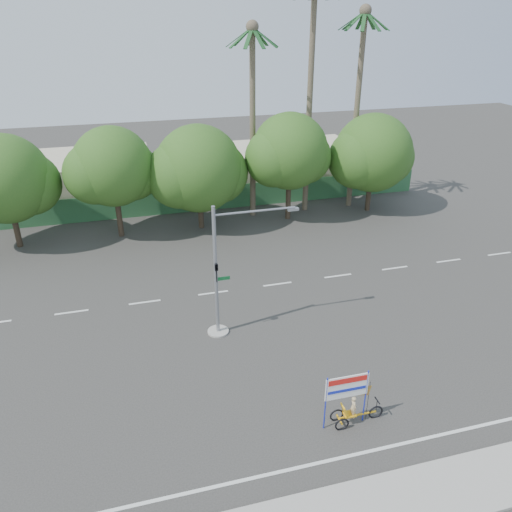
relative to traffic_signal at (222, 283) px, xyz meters
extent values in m
plane|color=#33302D|center=(2.20, -3.98, -2.92)|extent=(120.00, 120.00, 0.00)
cube|color=#336B3D|center=(2.20, 17.52, -1.92)|extent=(38.00, 0.08, 2.00)
cube|color=beige|center=(-7.80, 22.02, -0.92)|extent=(12.00, 8.00, 4.00)
cube|color=beige|center=(10.20, 22.02, -1.12)|extent=(14.00, 8.00, 3.60)
cylinder|color=#473828|center=(-11.80, 14.02, -1.16)|extent=(0.40, 0.40, 3.52)
sphere|color=#225719|center=(-11.80, 14.02, 2.04)|extent=(6.00, 6.00, 6.00)
sphere|color=#225719|center=(-10.45, 14.32, 1.48)|extent=(4.32, 4.32, 4.32)
cylinder|color=#473828|center=(-4.80, 14.02, -1.05)|extent=(0.40, 0.40, 3.74)
sphere|color=#225719|center=(-4.80, 14.02, 2.35)|extent=(5.60, 5.60, 5.60)
sphere|color=#225719|center=(-3.54, 14.32, 1.76)|extent=(4.03, 4.03, 4.03)
sphere|color=#225719|center=(-6.06, 13.77, 2.01)|extent=(4.26, 4.26, 4.26)
cylinder|color=#473828|center=(1.20, 14.02, -1.27)|extent=(0.40, 0.40, 3.30)
sphere|color=#225719|center=(1.20, 14.02, 1.73)|extent=(6.40, 6.40, 6.40)
sphere|color=#225719|center=(2.64, 14.32, 1.21)|extent=(4.61, 4.61, 4.61)
sphere|color=#225719|center=(-0.24, 13.77, 1.43)|extent=(4.86, 4.86, 4.86)
cylinder|color=#473828|center=(8.20, 14.02, -0.98)|extent=(0.40, 0.40, 3.87)
sphere|color=#225719|center=(8.20, 14.02, 2.54)|extent=(5.80, 5.80, 5.80)
sphere|color=#225719|center=(9.50, 14.32, 1.92)|extent=(4.18, 4.18, 4.18)
sphere|color=#225719|center=(6.89, 13.77, 2.19)|extent=(4.41, 4.41, 4.41)
cylinder|color=#473828|center=(15.20, 14.02, -1.20)|extent=(0.40, 0.40, 3.43)
sphere|color=#225719|center=(15.20, 14.02, 1.92)|extent=(6.20, 6.20, 6.20)
sphere|color=#225719|center=(16.59, 14.32, 1.37)|extent=(4.46, 4.46, 4.46)
sphere|color=#225719|center=(13.80, 13.77, 1.61)|extent=(4.71, 4.71, 4.71)
cylinder|color=#70604C|center=(10.20, 15.52, 5.58)|extent=(0.44, 0.44, 17.00)
cylinder|color=#70604C|center=(14.20, 15.52, 4.58)|extent=(0.44, 0.44, 15.00)
sphere|color=#70604C|center=(14.20, 15.52, 12.08)|extent=(0.90, 0.90, 0.90)
cube|color=#1C4C21|center=(15.14, 15.52, 11.42)|extent=(1.91, 0.28, 1.36)
cube|color=#1C4C21|center=(14.92, 16.12, 11.42)|extent=(1.65, 1.44, 1.36)
cube|color=#1C4C21|center=(14.36, 16.44, 11.42)|extent=(0.61, 1.93, 1.36)
cube|color=#1C4C21|center=(13.73, 16.33, 11.42)|extent=(1.20, 1.80, 1.36)
cube|color=#1C4C21|center=(13.31, 15.84, 11.42)|extent=(1.89, 0.92, 1.36)
cube|color=#1C4C21|center=(13.31, 15.19, 11.42)|extent=(1.89, 0.92, 1.36)
cube|color=#1C4C21|center=(13.73, 14.70, 11.42)|extent=(1.20, 1.80, 1.36)
cube|color=#1C4C21|center=(14.36, 14.59, 11.42)|extent=(0.61, 1.93, 1.36)
cube|color=#1C4C21|center=(14.92, 14.91, 11.42)|extent=(1.65, 1.44, 1.36)
cylinder|color=#70604C|center=(5.70, 15.52, 4.08)|extent=(0.44, 0.44, 14.00)
sphere|color=#70604C|center=(5.70, 15.52, 11.08)|extent=(0.90, 0.90, 0.90)
cube|color=#1C4C21|center=(6.64, 15.52, 10.42)|extent=(1.91, 0.28, 1.36)
cube|color=#1C4C21|center=(6.42, 16.12, 10.42)|extent=(1.65, 1.44, 1.36)
cube|color=#1C4C21|center=(5.86, 16.44, 10.42)|extent=(0.61, 1.93, 1.36)
cube|color=#1C4C21|center=(5.23, 16.33, 10.42)|extent=(1.20, 1.80, 1.36)
cube|color=#1C4C21|center=(4.81, 15.84, 10.42)|extent=(1.89, 0.92, 1.36)
cube|color=#1C4C21|center=(4.81, 15.19, 10.42)|extent=(1.89, 0.92, 1.36)
cube|color=#1C4C21|center=(5.23, 14.70, 10.42)|extent=(1.20, 1.80, 1.36)
cube|color=#1C4C21|center=(5.86, 14.59, 10.42)|extent=(0.61, 1.93, 1.36)
cube|color=#1C4C21|center=(6.42, 14.91, 10.42)|extent=(1.65, 1.44, 1.36)
cylinder|color=gray|center=(-0.30, 0.02, -2.87)|extent=(1.10, 1.10, 0.10)
cylinder|color=gray|center=(-0.30, 0.02, 0.58)|extent=(0.18, 0.18, 7.00)
cylinder|color=gray|center=(1.70, 0.02, 3.63)|extent=(4.00, 0.10, 0.10)
cube|color=gray|center=(3.60, 0.02, 3.53)|extent=(0.55, 0.20, 0.12)
imported|color=black|center=(-0.30, -0.20, 0.68)|extent=(0.16, 0.20, 1.00)
cube|color=#14662D|center=(0.05, 0.02, 0.23)|extent=(0.70, 0.04, 0.18)
torus|color=black|center=(4.76, -7.64, -2.64)|extent=(0.64, 0.08, 0.64)
torus|color=black|center=(3.15, -7.35, -2.65)|extent=(0.60, 0.08, 0.60)
torus|color=black|center=(3.15, -7.88, -2.65)|extent=(0.60, 0.08, 0.60)
cube|color=#EEA815|center=(3.95, -7.63, -2.58)|extent=(1.61, 0.07, 0.06)
cube|color=#EEA815|center=(3.15, -7.62, -2.64)|extent=(0.06, 0.57, 0.05)
cube|color=#EEA815|center=(3.58, -7.62, -2.45)|extent=(0.48, 0.40, 0.06)
cube|color=#EEA815|center=(3.32, -7.62, -2.18)|extent=(0.22, 0.40, 0.51)
cylinder|color=black|center=(4.76, -7.64, -2.26)|extent=(0.03, 0.03, 0.52)
cube|color=black|center=(4.76, -7.64, -2.00)|extent=(0.04, 0.43, 0.04)
imported|color=#CCB284|center=(3.72, -7.62, -2.09)|extent=(0.25, 0.37, 1.02)
cylinder|color=#1A2AC6|center=(2.49, -7.61, -1.64)|extent=(0.05, 0.05, 2.55)
cylinder|color=#1A2AC6|center=(4.19, -7.63, -1.64)|extent=(0.05, 0.05, 2.55)
cube|color=white|center=(3.34, -7.62, -0.98)|extent=(1.80, 0.07, 1.04)
cube|color=red|center=(3.34, -7.65, -0.65)|extent=(1.61, 0.03, 0.25)
cube|color=#1A2AC6|center=(3.34, -7.65, -1.12)|extent=(1.61, 0.03, 0.13)
cylinder|color=black|center=(4.33, -7.63, -1.93)|extent=(0.02, 0.02, 1.99)
cube|color=red|center=(4.00, -7.63, -1.31)|extent=(0.84, 0.03, 0.62)
camera|label=1|loc=(-4.05, -21.25, 12.24)|focal=35.00mm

